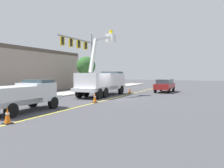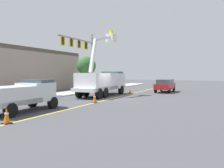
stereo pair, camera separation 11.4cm
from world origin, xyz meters
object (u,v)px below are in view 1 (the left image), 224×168
(utility_bucket_truck, at_px, (102,81))
(traffic_signal_mast, at_px, (82,50))
(service_pickup_truck, at_px, (23,95))
(traffic_cone_mid_front, at_px, (95,98))
(passing_minivan, at_px, (165,85))
(traffic_cone_leading, at_px, (8,116))
(traffic_cone_mid_rear, at_px, (130,90))

(utility_bucket_truck, xyz_separation_m, traffic_signal_mast, (2.11, 4.36, 3.78))
(service_pickup_truck, distance_m, traffic_cone_mid_front, 6.34)
(utility_bucket_truck, relative_size, passing_minivan, 1.70)
(utility_bucket_truck, relative_size, traffic_cone_mid_front, 10.01)
(service_pickup_truck, relative_size, passing_minivan, 1.16)
(traffic_cone_leading, bearing_deg, traffic_cone_mid_front, 4.53)
(passing_minivan, relative_size, traffic_cone_mid_front, 5.91)
(traffic_cone_mid_front, distance_m, traffic_cone_mid_rear, 9.92)
(traffic_signal_mast, bearing_deg, traffic_cone_mid_rear, -67.62)
(traffic_cone_mid_rear, bearing_deg, traffic_cone_mid_front, -172.31)
(traffic_cone_mid_rear, height_order, traffic_signal_mast, traffic_signal_mast)
(traffic_cone_leading, bearing_deg, utility_bucket_truck, 12.92)
(traffic_cone_mid_rear, relative_size, traffic_signal_mast, 0.10)
(utility_bucket_truck, distance_m, traffic_signal_mast, 6.14)
(service_pickup_truck, relative_size, traffic_cone_mid_rear, 7.57)
(service_pickup_truck, relative_size, traffic_cone_leading, 6.99)
(service_pickup_truck, height_order, passing_minivan, service_pickup_truck)
(passing_minivan, distance_m, traffic_cone_leading, 22.59)
(traffic_cone_leading, relative_size, traffic_signal_mast, 0.11)
(service_pickup_truck, height_order, traffic_cone_mid_front, service_pickup_truck)
(traffic_cone_mid_front, xyz_separation_m, traffic_cone_mid_rear, (9.83, 1.33, -0.04))
(utility_bucket_truck, distance_m, service_pickup_truck, 11.57)
(utility_bucket_truck, distance_m, traffic_cone_mid_rear, 4.76)
(traffic_cone_mid_front, bearing_deg, service_pickup_truck, 165.54)
(utility_bucket_truck, relative_size, service_pickup_truck, 1.46)
(service_pickup_truck, bearing_deg, traffic_cone_mid_rear, -0.88)
(utility_bucket_truck, height_order, traffic_cone_leading, utility_bucket_truck)
(traffic_signal_mast, bearing_deg, traffic_cone_leading, -155.05)
(traffic_signal_mast, bearing_deg, utility_bucket_truck, -115.77)
(traffic_cone_leading, xyz_separation_m, traffic_signal_mast, (16.45, 7.65, 4.99))
(traffic_cone_mid_rear, bearing_deg, traffic_signal_mast, 112.38)
(utility_bucket_truck, height_order, service_pickup_truck, utility_bucket_truck)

